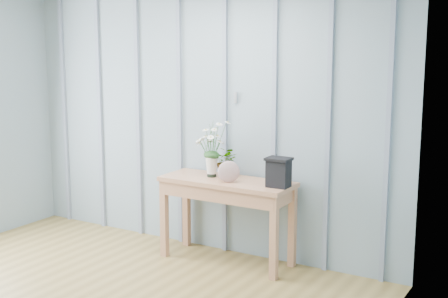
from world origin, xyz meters
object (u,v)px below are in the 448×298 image
Objects in this scene: felt_disc_vessel at (229,172)px; sideboard at (227,192)px; daisy_vase at (212,141)px; carved_box at (279,172)px.

sideboard is at bearing 96.87° from felt_disc_vessel.
felt_disc_vessel reaches higher than sideboard.
carved_box is (0.68, -0.04, -0.19)m from daisy_vase.
daisy_vase is 2.06× the size of carved_box.
sideboard is 6.31× the size of felt_disc_vessel.
felt_disc_vessel is (0.07, -0.09, 0.21)m from sideboard.
daisy_vase is 2.70× the size of felt_disc_vessel.
daisy_vase is 0.71m from carved_box.
carved_box is at bearing -21.28° from felt_disc_vessel.
daisy_vase is at bearing 171.99° from sideboard.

